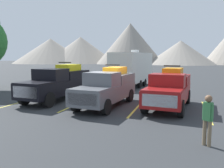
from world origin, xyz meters
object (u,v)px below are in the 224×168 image
at_px(pickup_truck_a, 58,83).
at_px(camper_trailer_a, 132,67).
at_px(pickup_truck_c, 169,88).
at_px(person_c, 208,117).
at_px(pickup_truck_b, 107,87).

xyz_separation_m(pickup_truck_a, camper_trailer_a, (3.32, 8.66, 0.72)).
bearing_deg(camper_trailer_a, pickup_truck_c, -64.82).
height_order(pickup_truck_a, camper_trailer_a, camper_trailer_a).
height_order(pickup_truck_c, camper_trailer_a, camper_trailer_a).
xyz_separation_m(pickup_truck_a, person_c, (9.06, -5.94, -0.21)).
bearing_deg(pickup_truck_b, person_c, -44.89).
relative_size(pickup_truck_c, camper_trailer_a, 0.75).
distance_m(pickup_truck_b, person_c, 7.39).
bearing_deg(pickup_truck_b, camper_trailer_a, 93.08).
xyz_separation_m(pickup_truck_b, pickup_truck_c, (3.67, 0.51, -0.01)).
bearing_deg(pickup_truck_c, camper_trailer_a, 115.18).
bearing_deg(pickup_truck_a, pickup_truck_b, -10.73).
bearing_deg(camper_trailer_a, pickup_truck_b, -86.92).
xyz_separation_m(pickup_truck_b, camper_trailer_a, (-0.51, 9.39, 0.79)).
distance_m(pickup_truck_a, person_c, 10.84).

